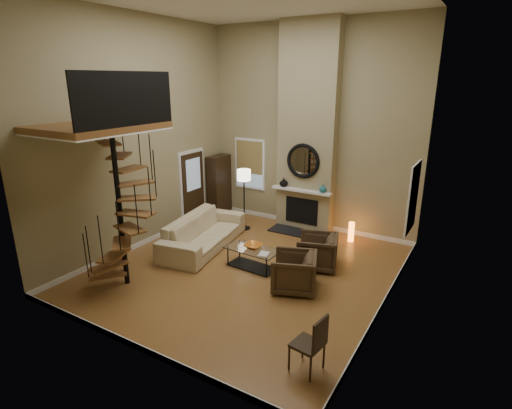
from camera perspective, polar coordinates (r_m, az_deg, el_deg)
The scene contains 32 objects.
ground at distance 9.08m, azimuth -1.31°, elevation -9.14°, with size 6.00×6.50×0.01m, color #A67135.
back_wall at distance 11.08m, azimuth 7.70°, elevation 10.52°, with size 6.00×0.02×5.50m, color #958960.
front_wall at distance 5.80m, azimuth -18.86°, elevation 3.41°, with size 6.00×0.02×5.50m, color #958960.
left_wall at distance 10.13m, azimuth -16.15°, elevation 9.35°, with size 0.02×6.50×5.50m, color #958960.
right_wall at distance 7.12m, azimuth 19.57°, elevation 5.82°, with size 0.02×6.50×5.50m, color #958960.
baseboard_back at distance 11.70m, azimuth 7.15°, elevation -2.67°, with size 6.00×0.02×0.12m, color white.
baseboard_front at distance 6.93m, azimuth -16.51°, elevation -18.67°, with size 6.00×0.02×0.12m, color white.
baseboard_left at distance 10.81m, azimuth -14.92°, elevation -4.89°, with size 0.02×6.50×0.12m, color white.
baseboard_right at distance 8.06m, azimuth 17.52°, elevation -13.21°, with size 0.02×6.50×0.12m, color white.
chimney_breast at distance 10.91m, azimuth 7.30°, elevation 10.43°, with size 1.60×0.38×5.50m, color #92855F.
hearth at distance 11.14m, azimuth 5.74°, elevation -3.89°, with size 1.50×0.60×0.04m, color black.
firebox at distance 11.21m, azimuth 6.45°, elevation -0.90°, with size 0.95×0.02×0.72m, color black.
mantel at distance 10.97m, azimuth 6.39°, elevation 1.97°, with size 1.70×0.18×0.06m, color white.
mirror_frame at distance 10.84m, azimuth 6.66°, elevation 6.12°, with size 0.94×0.94×0.10m, color black.
mirror_disc at distance 10.85m, azimuth 6.68°, elevation 6.12°, with size 0.80×0.80×0.01m, color white.
vase_left at distance 11.19m, azimuth 3.94°, elevation 3.17°, with size 0.24×0.24×0.25m, color black.
vase_right at distance 10.75m, azimuth 9.41°, elevation 2.25°, with size 0.20×0.20×0.21m, color #1B5C61.
window_back at distance 12.11m, azimuth -0.88°, elevation 5.85°, with size 1.02×0.06×1.52m.
window_right at distance 9.30m, azimuth 21.28°, elevation 1.06°, with size 0.06×1.02×1.52m.
entry_door at distance 11.72m, azimuth -8.94°, elevation 2.36°, with size 0.10×1.05×2.16m.
loft at distance 8.19m, azimuth -20.99°, elevation 10.53°, with size 1.70×2.20×1.09m.
spiral_stair at distance 8.27m, azimuth -18.71°, elevation 0.51°, with size 1.47×1.47×4.06m.
hutch at distance 12.40m, azimuth -5.24°, elevation 2.87°, with size 0.37×0.79×1.77m, color black.
sofa at distance 10.15m, azimuth -7.44°, elevation -3.87°, with size 2.78×1.09×0.81m, color #CBB98D.
armchair_near at distance 9.15m, azimuth 9.13°, elevation -6.67°, with size 0.84×0.87×0.79m, color #453220.
armchair_far at distance 8.19m, azimuth 5.97°, elevation -9.57°, with size 0.85×0.87×0.79m, color #453220.
coffee_table at distance 9.04m, azimuth -0.53°, elevation -7.24°, with size 1.25×0.68×0.45m.
bowl at distance 8.99m, azimuth -0.36°, elevation -5.89°, with size 0.40×0.40×0.10m, color orange.
book at distance 8.69m, azimuth 0.94°, elevation -7.02°, with size 0.21×0.28×0.03m, color gray.
floor_lamp at distance 10.98m, azimuth -1.72°, elevation 3.50°, with size 0.37×0.37×1.70m.
accent_lamp at distance 10.75m, azimuth 13.31°, elevation -3.80°, with size 0.15×0.15×0.53m, color orange.
side_chair at distance 6.03m, azimuth 8.00°, elevation -18.66°, with size 0.47×0.45×0.91m.
Camera 1 is at (4.34, -6.87, 4.07)m, focal length 28.28 mm.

